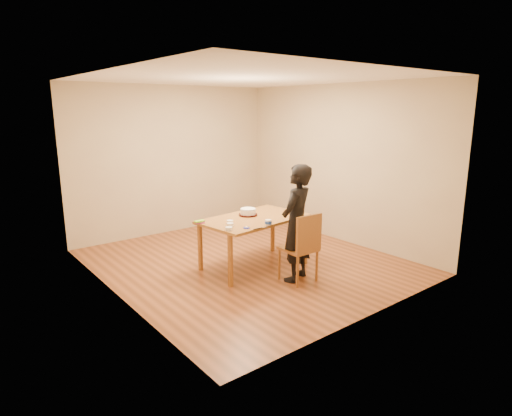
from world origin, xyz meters
TOP-DOWN VIEW (x-y plane):
  - room_shell at (0.00, 0.34)m, footprint 4.00×4.50m
  - dining_table at (-0.04, -0.22)m, footprint 1.62×1.07m
  - dining_chair at (0.11, -1.00)m, footprint 0.43×0.43m
  - cake_plate at (-0.03, -0.07)m, footprint 0.28×0.28m
  - cake at (-0.03, -0.07)m, footprint 0.23×0.23m
  - frosting_dome at (-0.03, -0.07)m, footprint 0.22×0.22m
  - frosting_tub at (-0.14, -0.66)m, footprint 0.08×0.08m
  - frosting_lid at (-0.46, -0.60)m, footprint 0.09×0.09m
  - frosting_dollop at (-0.46, -0.60)m, footprint 0.04×0.04m
  - ramekin_green at (-0.70, -0.54)m, footprint 0.09×0.09m
  - ramekin_yellow at (-0.50, -0.27)m, footprint 0.09×0.09m
  - ramekin_multi at (-0.58, -0.39)m, footprint 0.09×0.09m
  - candy_box_pink at (-0.82, -0.01)m, footprint 0.13×0.09m
  - candy_box_green at (-0.82, -0.01)m, footprint 0.14×0.07m
  - spatula at (-0.37, -0.72)m, footprint 0.15×0.02m
  - person at (0.11, -0.95)m, footprint 0.68×0.57m

SIDE VIEW (x-z plane):
  - dining_chair at x=0.11m, z-range 0.43..0.47m
  - dining_table at x=-0.04m, z-range 0.71..0.75m
  - spatula at x=-0.37m, z-range 0.75..0.76m
  - frosting_lid at x=-0.46m, z-range 0.75..0.76m
  - candy_box_pink at x=-0.82m, z-range 0.75..0.77m
  - cake_plate at x=-0.03m, z-range 0.75..0.77m
  - frosting_dollop at x=-0.46m, z-range 0.76..0.77m
  - ramekin_multi at x=-0.58m, z-range 0.75..0.79m
  - ramekin_yellow at x=-0.50m, z-range 0.75..0.79m
  - ramekin_green at x=-0.70m, z-range 0.75..0.79m
  - candy_box_green at x=-0.82m, z-range 0.77..0.79m
  - frosting_tub at x=-0.14m, z-range 0.75..0.82m
  - person at x=0.11m, z-range 0.00..1.59m
  - cake at x=-0.03m, z-range 0.77..0.84m
  - frosting_dome at x=-0.03m, z-range 0.84..0.87m
  - room_shell at x=0.00m, z-range 0.00..2.70m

